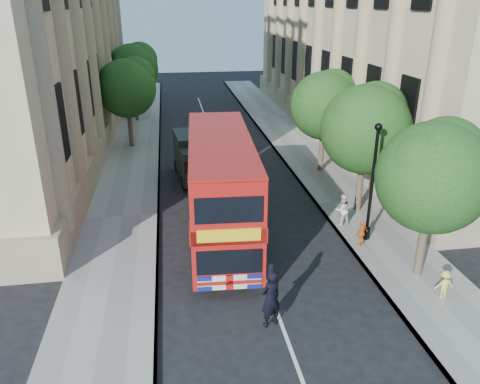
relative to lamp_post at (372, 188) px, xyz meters
name	(u,v)px	position (x,y,z in m)	size (l,w,h in m)	color
ground	(289,344)	(-5.00, -6.00, -2.51)	(120.00, 120.00, 0.00)	black
pavement_right	(349,203)	(0.75, 4.00, -2.45)	(3.50, 80.00, 0.12)	gray
pavement_left	(123,217)	(-10.75, 4.00, -2.45)	(3.50, 80.00, 0.12)	gray
building_right	(394,12)	(8.80, 18.00, 6.49)	(12.00, 38.00, 18.00)	tan
building_left	(2,14)	(-18.80, 18.00, 6.49)	(12.00, 38.00, 18.00)	tan
tree_right_near	(434,171)	(0.84, -2.97, 1.74)	(4.00, 4.00, 6.08)	#473828
tree_right_mid	(367,124)	(0.84, 3.03, 1.93)	(4.20, 4.20, 6.37)	#473828
tree_right_far	(325,102)	(0.84, 9.03, 1.80)	(4.00, 4.00, 6.15)	#473828
tree_left_far	(127,85)	(-10.96, 16.03, 1.93)	(4.00, 4.00, 6.30)	#473828
tree_left_back	(133,66)	(-10.96, 24.03, 2.20)	(4.20, 4.20, 6.65)	#473828
lamp_post	(372,188)	(0.00, 0.00, 0.00)	(0.32, 0.32, 5.16)	black
double_decker_bus	(221,186)	(-6.22, 1.32, -0.04)	(3.12, 9.81, 4.47)	#A70F0B
box_van	(194,158)	(-6.97, 8.96, -1.24)	(2.26, 4.67, 2.59)	black
police_constable	(271,299)	(-5.38, -5.00, -1.50)	(0.74, 0.48, 2.02)	black
woman_pedestrian	(342,210)	(-0.60, 1.49, -1.64)	(0.73, 0.57, 1.51)	white
child_a	(362,233)	(-0.49, -0.58, -1.80)	(0.69, 0.29, 1.18)	orange
child_b	(444,284)	(0.87, -4.60, -1.85)	(0.69, 0.40, 1.07)	#D6D749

